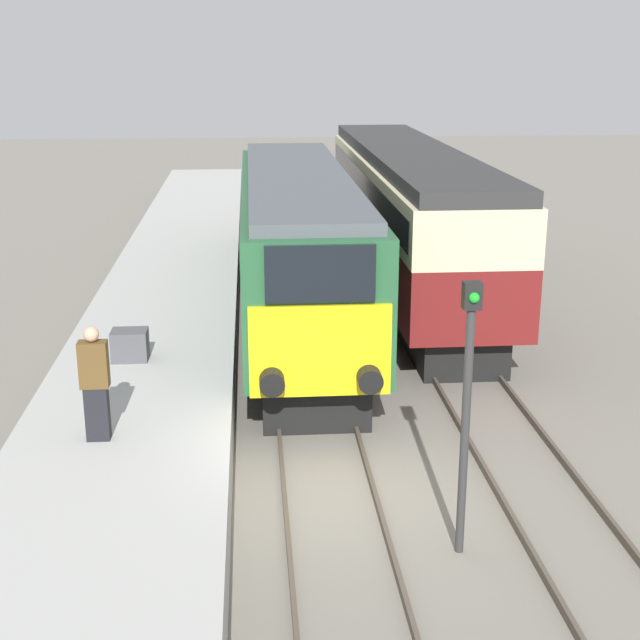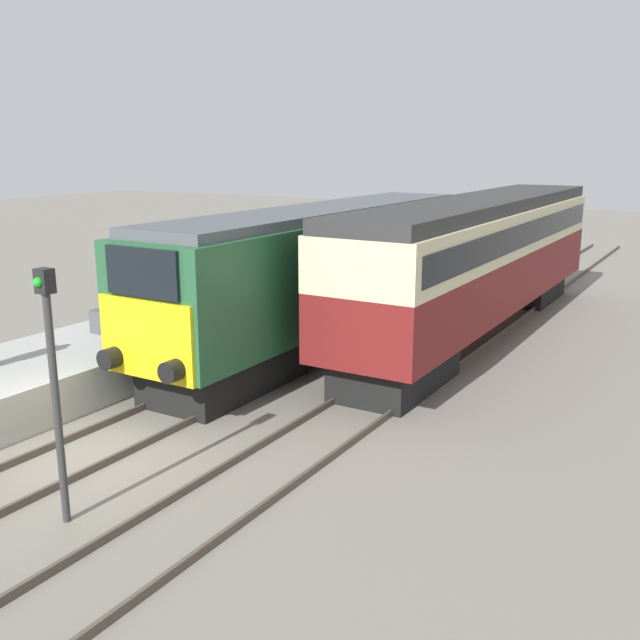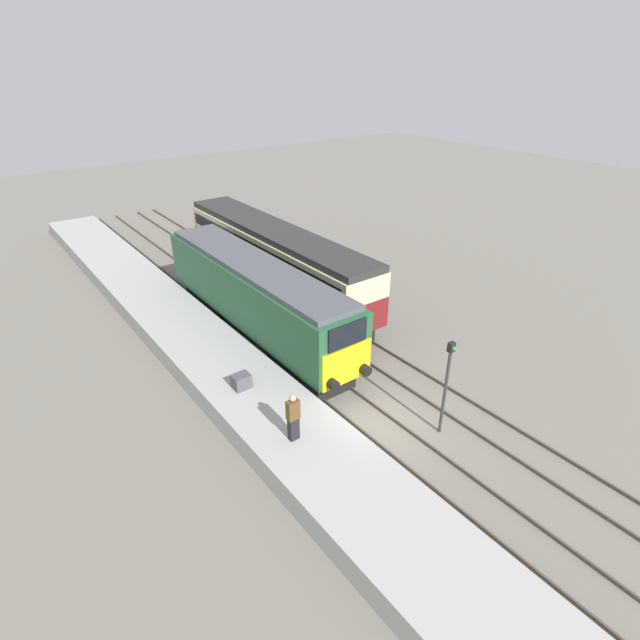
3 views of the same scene
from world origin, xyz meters
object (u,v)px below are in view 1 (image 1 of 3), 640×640
person_on_platform (95,384)px  signal_post (467,398)px  locomotive (298,243)px  luggage_crate (130,345)px  passenger_carriage (408,206)px

person_on_platform → signal_post: (5.31, -2.10, 0.44)m
locomotive → luggage_crate: (-3.58, -4.84, -0.95)m
signal_post → luggage_crate: size_ratio=5.66×
person_on_platform → signal_post: size_ratio=0.47×
signal_post → luggage_crate: 7.95m
person_on_platform → signal_post: signal_post is taller
luggage_crate → signal_post: bearing=-47.9°
passenger_carriage → person_on_platform: passenger_carriage is taller
locomotive → passenger_carriage: passenger_carriage is taller
signal_post → passenger_carriage: bearing=83.2°
locomotive → passenger_carriage: 4.92m
luggage_crate → passenger_carriage: bearing=50.3°
passenger_carriage → person_on_platform: size_ratio=8.72×
locomotive → luggage_crate: 6.09m
locomotive → signal_post: locomotive is taller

